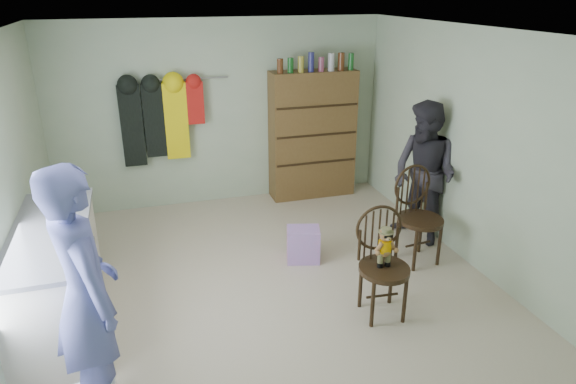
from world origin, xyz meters
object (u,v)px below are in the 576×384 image
object	(u,v)px
counter	(56,277)
dresser	(312,134)
chair_far	(417,211)
chair_front	(383,256)

from	to	relation	value
counter	dresser	xyz separation A→B (m)	(3.20, 2.30, 0.44)
counter	chair_far	world-z (taller)	chair_far
chair_front	dresser	size ratio (longest dim) A/B	0.50
counter	chair_far	bearing A→B (deg)	2.00
chair_far	chair_front	bearing A→B (deg)	-142.15
counter	dresser	size ratio (longest dim) A/B	0.90
chair_far	counter	bearing A→B (deg)	175.41
chair_front	chair_far	size ratio (longest dim) A/B	0.96
counter	chair_front	xyz separation A→B (m)	(2.83, -0.68, 0.12)
chair_front	dresser	world-z (taller)	dresser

